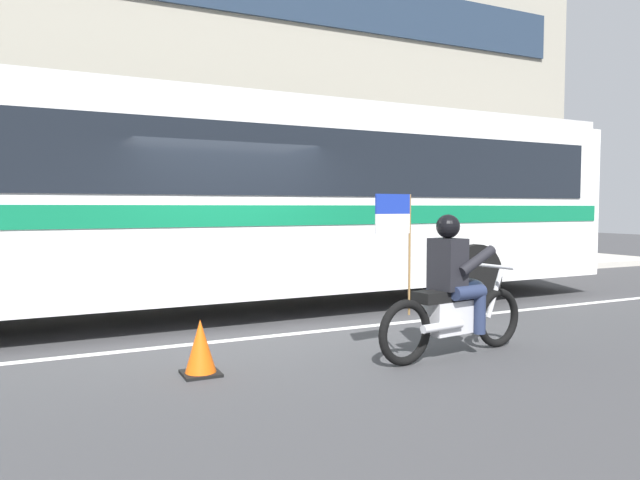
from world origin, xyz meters
The scene contains 8 objects.
ground_plane centered at (0.00, 0.00, 0.00)m, with size 60.00×60.00×0.00m, color #3D3D3F.
sidewalk_curb centered at (0.00, 5.10, 0.07)m, with size 28.00×3.80×0.15m, color #B7B2A8.
lane_center_stripe centered at (0.00, -0.60, 0.00)m, with size 26.60×0.14×0.01m, color silver.
office_building_facade centered at (0.00, 7.39, 5.20)m, with size 28.00×0.89×10.37m.
transit_bus centered at (0.44, 1.19, 1.88)m, with size 13.36×2.85×3.22m.
motorcycle_with_rider centered at (1.79, -2.39, 0.67)m, with size 2.18×0.69×1.78m.
fire_hydrant centered at (3.73, 3.70, 0.52)m, with size 0.22×0.30×0.75m.
traffic_cone centered at (-0.90, -1.89, 0.26)m, with size 0.36×0.36×0.55m.
Camera 1 is at (-2.28, -7.43, 1.64)m, focal length 32.51 mm.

